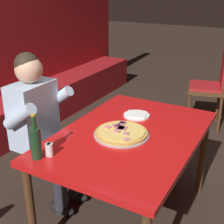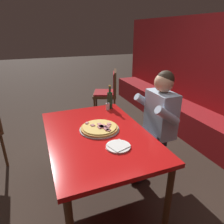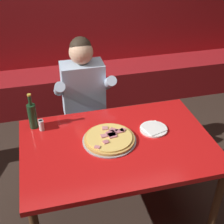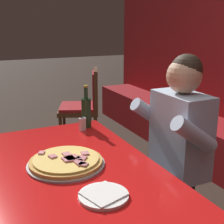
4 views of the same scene
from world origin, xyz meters
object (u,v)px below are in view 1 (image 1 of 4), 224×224
Objects in this scene: pizza at (121,133)px; shaker_red_pepper_flakes at (50,150)px; beer_bottle at (36,142)px; shaker_black_pepper at (48,150)px; diner_seated_blue_shirt at (42,125)px; main_dining_table at (130,143)px; dining_chair_by_booth at (214,82)px; plate_white_paper at (137,115)px.

shaker_red_pepper_flakes is (-0.47, 0.25, 0.02)m from pizza.
pizza is 1.34× the size of beer_bottle.
shaker_black_pepper is 0.58m from diner_seated_blue_shirt.
diner_seated_blue_shirt is at bearing 46.01° from shaker_red_pepper_flakes.
diner_seated_blue_shirt reaches higher than shaker_red_pepper_flakes.
main_dining_table is 2.09m from dining_chair_by_booth.
plate_white_paper is at bearing -14.75° from shaker_black_pepper.
dining_chair_by_booth is at bearing -9.84° from shaker_red_pepper_flakes.
dining_chair_by_booth is at bearing -7.88° from plate_white_paper.
diner_seated_blue_shirt reaches higher than shaker_black_pepper.
main_dining_table is 0.70m from beer_bottle.
dining_chair_by_booth is (2.08, -0.16, -0.07)m from main_dining_table.
beer_bottle reaches higher than pizza.
shaker_black_pepper is at bearing 165.25° from plate_white_paper.
beer_bottle reaches higher than shaker_red_pepper_flakes.
diner_seated_blue_shirt is at bearing 95.35° from pizza.
shaker_red_pepper_flakes is at bearing 166.04° from plate_white_paper.
beer_bottle is 0.11m from shaker_red_pepper_flakes.
shaker_black_pepper is (-0.83, 0.22, 0.03)m from plate_white_paper.
shaker_red_pepper_flakes reaches higher than plate_white_paper.
plate_white_paper is 2.44× the size of shaker_red_pepper_flakes.
shaker_black_pepper is 2.65m from dining_chair_by_booth.
plate_white_paper is 0.16× the size of diner_seated_blue_shirt.
beer_bottle is at bearing 148.80° from main_dining_table.
plate_white_paper is 0.72× the size of beer_bottle.
beer_bottle is 2.72m from dining_chair_by_booth.
main_dining_table is at bearing -30.30° from shaker_black_pepper.
beer_bottle reaches higher than shaker_black_pepper.
pizza is 0.38× the size of dining_chair_by_booth.
shaker_red_pepper_flakes is 0.08× the size of dining_chair_by_booth.
main_dining_table is 16.10× the size of shaker_red_pepper_flakes.
plate_white_paper is at bearing -16.53° from beer_bottle.
dining_chair_by_booth is at bearing -5.30° from pizza.
diner_seated_blue_shirt is at bearing 44.87° from shaker_black_pepper.
main_dining_table is 6.59× the size of plate_white_paper.
pizza is 1.87× the size of plate_white_paper.
diner_seated_blue_shirt is (-0.42, 0.62, -0.06)m from plate_white_paper.
beer_bottle is at bearing 149.42° from pizza.
plate_white_paper is 0.20× the size of dining_chair_by_booth.
beer_bottle is at bearing 140.93° from shaker_black_pepper.
pizza is 4.57× the size of shaker_red_pepper_flakes.
diner_seated_blue_shirt is at bearing 124.05° from plate_white_paper.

